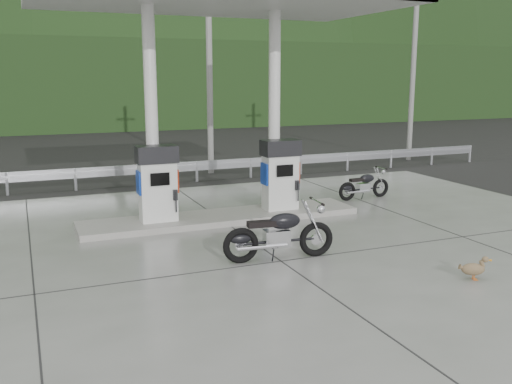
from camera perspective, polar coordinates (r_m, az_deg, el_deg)
name	(u,v)px	position (r m, az deg, el deg)	size (l,w,h in m)	color
ground	(261,248)	(12.07, 0.51, -5.64)	(160.00, 160.00, 0.00)	black
forecourt_apron	(261,248)	(12.07, 0.51, -5.60)	(18.00, 14.00, 0.02)	slate
pump_island	(222,217)	(14.30, -3.42, -2.54)	(7.00, 1.40, 0.15)	gray
gas_pump_left	(158,184)	(13.66, -9.82, 0.84)	(0.95, 0.55, 1.80)	silver
gas_pump_right	(280,175)	(14.68, 2.44, 1.73)	(0.95, 0.55, 1.80)	silver
canopy_column_left	(151,114)	(13.85, -10.42, 7.64)	(0.30, 0.30, 5.00)	white
canopy_column_right	(274,111)	(14.86, 1.84, 8.07)	(0.30, 0.30, 5.00)	white
guardrail	(168,163)	(19.36, -8.80, 2.90)	(26.00, 0.16, 1.42)	#A8A9B0
road	(147,168)	(22.85, -10.86, 2.33)	(60.00, 7.00, 0.01)	black
utility_pole_b	(209,64)	(21.15, -4.69, 12.65)	(0.22, 0.22, 8.00)	gray
utility_pole_c	(413,66)	(25.41, 15.47, 12.08)	(0.22, 0.22, 8.00)	gray
tree_band	(88,85)	(40.87, -16.45, 10.25)	(80.00, 6.00, 6.00)	black
forested_hills	(60,108)	(70.85, -19.04, 7.99)	(100.00, 40.00, 140.00)	black
motorcycle_left	(279,235)	(11.17, 2.34, -4.29)	(2.11, 0.67, 1.00)	black
motorcycle_right	(364,186)	(17.04, 10.78, 0.64)	(1.64, 0.52, 0.78)	black
duck	(473,269)	(10.87, 20.87, -7.25)	(0.51, 0.14, 0.37)	brown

